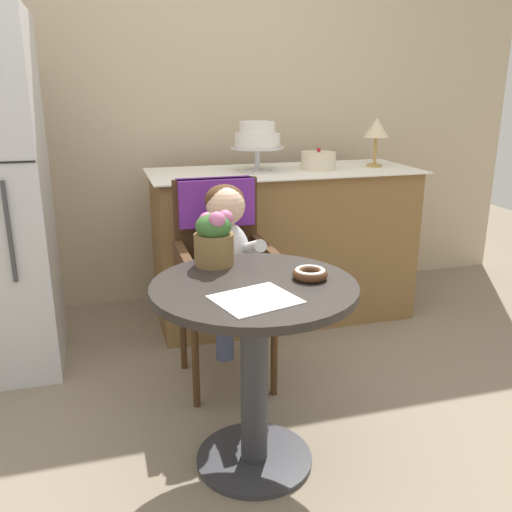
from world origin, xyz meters
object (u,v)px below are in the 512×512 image
Objects in this scene: table_lamp at (376,130)px; tiered_cake_stand at (257,138)px; cafe_table at (254,339)px; flower_vase at (214,236)px; round_layer_cake at (318,161)px; wicker_chair at (220,249)px; donut_front at (310,273)px; seated_child at (228,250)px.

tiered_cake_stand is at bearing 179.07° from table_lamp.
table_lamp is at bearing 49.11° from cafe_table.
round_layer_cake reaches higher than flower_vase.
wicker_chair is 3.18× the size of tiered_cake_stand.
donut_front is 1.40m from round_layer_cake.
seated_child is 1.04m from round_layer_cake.
seated_child is 3.64× the size of round_layer_cake.
tiered_cake_stand is (0.35, 0.75, 0.41)m from seated_child.
tiered_cake_stand is 1.05× the size of table_lamp.
tiered_cake_stand reaches higher than donut_front.
tiered_cake_stand reaches higher than wicker_chair.
flower_vase is (-0.09, 0.24, 0.32)m from cafe_table.
cafe_table is 1.54m from round_layer_cake.
seated_child is (0.00, -0.16, 0.04)m from wicker_chair.
cafe_table is at bearing -70.50° from flower_vase.
cafe_table is 2.53× the size of table_lamp.
tiered_cake_stand is at bearing 81.94° from donut_front.
donut_front is (0.17, -0.56, 0.06)m from seated_child.
tiered_cake_stand is (0.35, 0.59, 0.44)m from wicker_chair.
table_lamp is (1.20, 1.04, 0.29)m from flower_vase.
round_layer_cake is (0.83, 1.02, 0.12)m from flower_vase.
wicker_chair is 0.16m from seated_child.
flower_vase is at bearing -139.04° from table_lamp.
table_lamp reaches higher than wicker_chair.
wicker_chair is at bearing -151.75° from table_lamp.
wicker_chair is at bearing -120.69° from tiered_cake_stand.
cafe_table is 0.31m from donut_front.
round_layer_cake is at bearing 45.29° from seated_child.
round_layer_cake is (0.36, -0.03, -0.13)m from tiered_cake_stand.
donut_front is 0.58× the size of flower_vase.
flower_vase is at bearing -108.76° from wicker_chair.
wicker_chair is at bearing 87.09° from cafe_table.
seated_child is at bearing 86.27° from cafe_table.
wicker_chair is 3.35× the size of table_lamp.
tiered_cake_stand is (0.47, 1.06, 0.25)m from flower_vase.
flower_vase is at bearing -114.19° from tiered_cake_stand.
tiered_cake_stand is at bearing 174.97° from round_layer_cake.
wicker_chair reaches higher than donut_front.
table_lamp reaches higher than cafe_table.
flower_vase is 1.62m from table_lamp.
cafe_table is at bearing -106.59° from tiered_cake_stand.
table_lamp is at bearing 40.96° from flower_vase.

